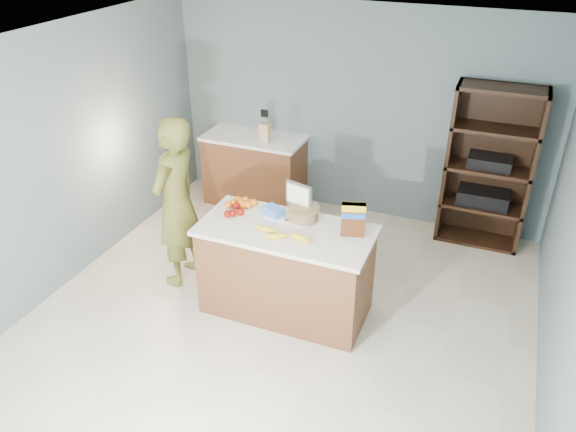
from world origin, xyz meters
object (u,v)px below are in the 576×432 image
at_px(person, 176,203).
at_px(tv, 299,196).
at_px(cereal_box, 353,217).
at_px(shelving_unit, 488,170).
at_px(counter_peninsula, 286,273).

height_order(person, tv, person).
relative_size(person, tv, 6.16).
bearing_deg(cereal_box, person, -179.60).
bearing_deg(shelving_unit, person, -144.56).
bearing_deg(tv, cereal_box, -21.15).
xyz_separation_m(shelving_unit, person, (-2.74, -1.95, 0.00)).
bearing_deg(cereal_box, tv, 158.85).
distance_m(person, cereal_box, 1.78).
distance_m(counter_peninsula, shelving_unit, 2.61).
height_order(person, cereal_box, person).
relative_size(counter_peninsula, tv, 5.53).
bearing_deg(counter_peninsula, person, 175.24).
xyz_separation_m(shelving_unit, cereal_box, (-0.98, -1.94, 0.21)).
distance_m(shelving_unit, tv, 2.32).
bearing_deg(tv, shelving_unit, 47.66).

